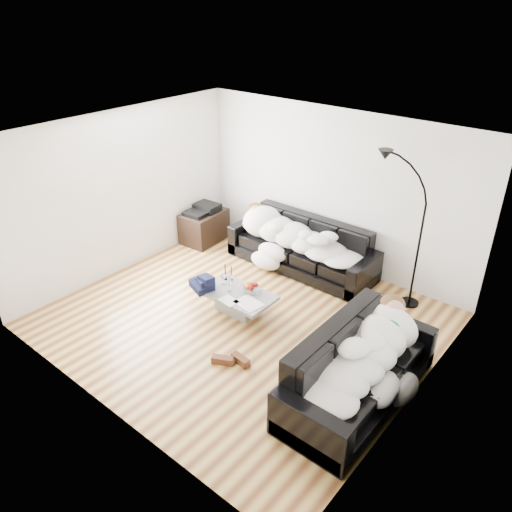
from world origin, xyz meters
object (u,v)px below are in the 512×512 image
Objects in this scene: fruit_bowl at (251,287)px; wine_glass_b at (223,279)px; wine_glass_c at (229,286)px; av_cabinet at (204,226)px; floor_lamp at (419,245)px; sofa_back at (302,246)px; stereo at (203,209)px; sofa_right at (360,368)px; coffee_table at (237,302)px; wine_glass_a at (230,280)px; shoes at (231,360)px; candle_right at (231,273)px; sleeper_back at (300,235)px; sleeper_right at (361,353)px; candle_left at (225,272)px.

wine_glass_b reaches higher than fruit_bowl.
av_cabinet reaches higher than wine_glass_c.
floor_lamp is at bearing 43.61° from fruit_bowl.
sofa_back is 2.01m from stereo.
sofa_right is 2.35m from wine_glass_c.
wine_glass_b is (-0.31, 0.04, 0.25)m from coffee_table.
wine_glass_a is at bearing 126.78° from wine_glass_c.
fruit_bowl is 1.25m from shoes.
sofa_right is 4.57m from av_cabinet.
fruit_bowl is 0.32m from wine_glass_c.
coffee_table is (-2.20, 0.42, -0.28)m from sofa_right.
sofa_back is 1.45m from candle_right.
av_cabinet is (-1.89, 1.39, -0.12)m from wine_glass_c.
sleeper_back is 1.66m from wine_glass_c.
stereo is at bearing 67.21° from sofa_right.
av_cabinet is (-2.01, 1.34, 0.13)m from coffee_table.
sofa_right is at bearing -12.20° from wine_glass_a.
sleeper_back is 12.00× the size of wine_glass_c.
wine_glass_c is 0.33m from candle_right.
sofa_back is at bearing 90.00° from sleeper_back.
shoes is (1.00, -0.95, -0.35)m from wine_glass_b.
fruit_bowl is at bearing 102.50° from shoes.
sofa_right is at bearing -14.42° from candle_right.
sleeper_back reaches higher than sofa_back.
wine_glass_c reaches higher than fruit_bowl.
sofa_right is 4.71× the size of shoes.
candle_right is at bearing 126.03° from wine_glass_c.
sofa_back is 3.06m from sleeper_right.
candle_left reaches higher than candle_right.
wine_glass_a is 2.18m from av_cabinet.
floor_lamp is (1.87, 0.20, 0.35)m from sleeper_back.
sleeper_right is 2.50m from wine_glass_a.
shoes is (-1.51, -0.48, -0.38)m from sofa_right.
wine_glass_b is at bearing -100.12° from sleeper_back.
sleeper_back is at bearing 82.73° from wine_glass_a.
candle_left is at bearing 179.07° from fruit_bowl.
stereo is (-1.70, 1.12, 0.21)m from candle_right.
sleeper_right is (0.00, 0.00, 0.21)m from sofa_right.
av_cabinet is (-1.70, 1.12, -0.14)m from candle_right.
sofa_right is 2.59m from candle_right.
sleeper_back is 4.66× the size of shoes.
sleeper_right is at bearing -42.75° from sofa_back.
candle_right is at bearing 75.58° from sleeper_right.
sleeper_back is at bearing 3.14° from av_cabinet.
candle_left is (-0.51, 0.01, 0.06)m from fruit_bowl.
floor_lamp is at bearing 2.31° from stereo.
sofa_right is 2.31m from floor_lamp.
coffee_table is (0.03, -1.59, -0.48)m from sleeper_back.
candle_right is at bearing -100.97° from sofa_back.
shoes is at bearing -43.90° from av_cabinet.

